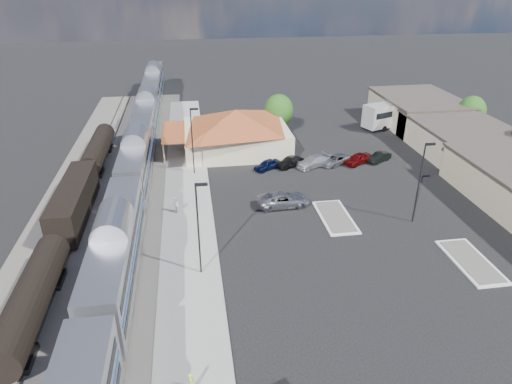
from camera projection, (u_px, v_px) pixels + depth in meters
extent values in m
plane|color=black|center=(304.00, 230.00, 47.76)|extent=(280.00, 280.00, 0.00)
cube|color=#4C4944|center=(108.00, 207.00, 52.04)|extent=(16.00, 100.00, 0.12)
cube|color=gray|center=(188.00, 210.00, 51.44)|extent=(5.50, 92.00, 0.18)
cube|color=silver|center=(117.00, 251.00, 38.78)|extent=(3.00, 20.00, 5.00)
cube|color=black|center=(121.00, 277.00, 40.00)|extent=(2.20, 16.00, 0.60)
cube|color=silver|center=(137.00, 158.00, 57.37)|extent=(3.00, 20.00, 5.00)
cube|color=black|center=(140.00, 178.00, 58.59)|extent=(2.20, 16.00, 0.60)
cube|color=silver|center=(148.00, 111.00, 75.96)|extent=(3.00, 20.00, 5.00)
cube|color=black|center=(149.00, 127.00, 77.18)|extent=(2.20, 16.00, 0.60)
cube|color=silver|center=(154.00, 82.00, 94.55)|extent=(3.00, 20.00, 5.00)
cube|color=black|center=(155.00, 96.00, 95.77)|extent=(2.20, 16.00, 0.60)
cylinder|color=black|center=(31.00, 298.00, 34.77)|extent=(2.80, 14.00, 2.80)
cube|color=black|center=(36.00, 316.00, 35.58)|extent=(2.20, 12.00, 0.60)
cube|color=black|center=(74.00, 201.00, 48.89)|extent=(2.80, 14.00, 3.60)
cube|color=black|center=(77.00, 216.00, 49.74)|extent=(2.20, 12.00, 0.60)
cylinder|color=black|center=(98.00, 149.00, 63.10)|extent=(2.80, 14.00, 2.80)
cube|color=black|center=(100.00, 161.00, 63.90)|extent=(2.20, 12.00, 0.60)
cube|color=beige|center=(236.00, 139.00, 67.60)|extent=(15.00, 12.00, 3.60)
pyramid|color=brown|center=(236.00, 118.00, 66.22)|extent=(15.30, 12.24, 2.60)
cube|color=brown|center=(173.00, 132.00, 65.73)|extent=(3.20, 9.60, 0.25)
cube|color=#C6B28C|center=(462.00, 140.00, 66.50)|extent=(12.00, 18.00, 4.00)
cube|color=#3F3833|center=(465.00, 126.00, 65.54)|extent=(12.40, 18.40, 0.30)
cube|color=#C6B28C|center=(418.00, 111.00, 78.78)|extent=(12.00, 16.00, 4.50)
cube|color=#3F3833|center=(420.00, 97.00, 77.71)|extent=(12.40, 16.40, 0.30)
cube|color=silver|center=(335.00, 217.00, 50.02)|extent=(3.30, 7.50, 0.15)
cube|color=#4C4944|center=(335.00, 216.00, 49.98)|extent=(2.70, 6.90, 0.10)
cube|color=silver|center=(471.00, 262.00, 42.49)|extent=(3.30, 7.50, 0.15)
cube|color=#4C4944|center=(471.00, 261.00, 42.45)|extent=(2.70, 6.90, 0.10)
cylinder|color=black|center=(198.00, 231.00, 38.99)|extent=(0.16, 0.16, 9.00)
cube|color=black|center=(202.00, 184.00, 37.11)|extent=(1.00, 0.25, 0.22)
cylinder|color=black|center=(192.00, 142.00, 58.46)|extent=(0.16, 0.16, 9.00)
cube|color=black|center=(194.00, 109.00, 56.59)|extent=(1.00, 0.25, 0.22)
cylinder|color=black|center=(419.00, 184.00, 47.33)|extent=(0.16, 0.16, 9.00)
cube|color=black|center=(430.00, 144.00, 45.46)|extent=(1.00, 0.25, 0.22)
cylinder|color=#382314|center=(468.00, 126.00, 74.69)|extent=(0.30, 0.30, 2.55)
ellipsoid|color=#154B17|center=(472.00, 111.00, 73.58)|extent=(4.41, 4.41, 4.87)
cylinder|color=#382314|center=(278.00, 126.00, 74.10)|extent=(0.30, 0.30, 2.73)
ellipsoid|color=#154B17|center=(278.00, 110.00, 72.91)|extent=(4.71, 4.71, 5.21)
imported|color=#A5A6AD|center=(284.00, 200.00, 52.12)|extent=(6.06, 2.95, 1.66)
cube|color=silver|center=(397.00, 112.00, 77.70)|extent=(13.46, 7.35, 3.77)
cube|color=black|center=(398.00, 110.00, 77.50)|extent=(12.47, 7.02, 1.00)
cylinder|color=black|center=(421.00, 121.00, 79.55)|extent=(1.05, 0.66, 1.00)
cylinder|color=black|center=(410.00, 117.00, 81.58)|extent=(1.05, 0.66, 1.00)
cylinder|color=black|center=(384.00, 129.00, 75.80)|extent=(1.05, 0.66, 1.00)
cylinder|color=black|center=(373.00, 124.00, 77.83)|extent=(1.05, 0.66, 1.00)
imported|color=#B8D943|center=(191.00, 383.00, 29.11)|extent=(0.44, 0.61, 1.56)
imported|color=silver|center=(175.00, 205.00, 50.28)|extent=(0.79, 0.98, 1.90)
imported|color=#0B153A|center=(267.00, 165.00, 61.67)|extent=(4.17, 3.38, 1.33)
imported|color=black|center=(290.00, 162.00, 62.35)|extent=(4.25, 3.28, 1.35)
imported|color=silver|center=(313.00, 161.00, 62.48)|extent=(5.54, 4.13, 1.49)
imported|color=gray|center=(335.00, 160.00, 63.21)|extent=(5.15, 4.18, 1.30)
imported|color=maroon|center=(358.00, 159.00, 63.32)|extent=(4.74, 3.73, 1.51)
imported|color=black|center=(379.00, 157.00, 64.05)|extent=(4.14, 3.25, 1.32)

